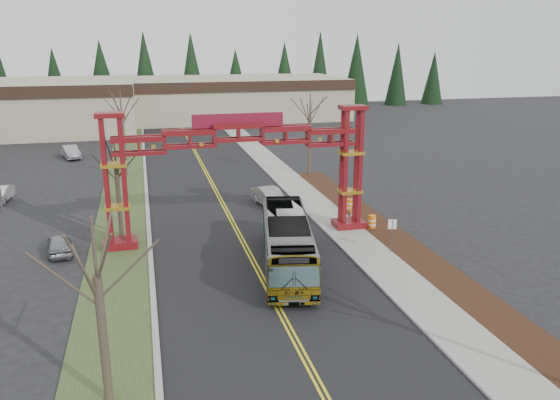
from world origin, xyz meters
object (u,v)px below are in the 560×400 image
object	(u,v)px
street_sign	(392,229)
bare_tree_median_far	(121,113)
transit_bus	(287,243)
barrel_mid	(354,213)
parked_car_near_a	(60,244)
bare_tree_median_mid	(116,169)
bare_tree_right_far	(310,115)
parked_car_near_b	(0,194)
parked_car_far_a	(71,152)
gateway_arch	(239,153)
barrel_south	(372,222)
silver_sedan	(270,197)
barrel_north	(349,205)
bare_tree_median_near	(97,277)
retail_building_east	(234,98)

from	to	relation	value
street_sign	bare_tree_median_far	bearing A→B (deg)	122.81
transit_bus	bare_tree_median_far	size ratio (longest dim) A/B	1.34
transit_bus	barrel_mid	bearing A→B (deg)	57.65
parked_car_near_a	street_sign	distance (m)	21.26
bare_tree_median_mid	bare_tree_right_far	world-z (taller)	bare_tree_right_far
parked_car_near_b	parked_car_far_a	bearing A→B (deg)	83.22
barrel_mid	parked_car_near_a	bearing A→B (deg)	-174.82
gateway_arch	bare_tree_median_far	world-z (taller)	gateway_arch
parked_car_near_b	barrel_south	size ratio (longest dim) A/B	3.76
transit_bus	parked_car_near_b	xyz separation A→B (m)	(-20.02, 19.52, -0.94)
parked_car_far_a	barrel_mid	bearing A→B (deg)	-68.71
transit_bus	barrel_south	distance (m)	9.43
bare_tree_median_far	barrel_mid	bearing A→B (deg)	-47.63
silver_sedan	barrel_mid	size ratio (longest dim) A/B	4.54
parked_car_near_a	barrel_south	size ratio (longest dim) A/B	3.59
street_sign	barrel_north	world-z (taller)	street_sign
bare_tree_median_near	parked_car_near_b	bearing A→B (deg)	108.72
silver_sedan	bare_tree_median_far	xyz separation A→B (m)	(-11.73, 13.76, 5.58)
transit_bus	street_sign	size ratio (longest dim) A/B	4.91
parked_car_near_b	bare_tree_median_far	xyz separation A→B (m)	(10.22, 7.00, 5.68)
bare_tree_median_far	barrel_south	size ratio (longest dim) A/B	8.20
gateway_arch	silver_sedan	world-z (taller)	gateway_arch
retail_building_east	bare_tree_median_near	size ratio (longest dim) A/B	5.17
gateway_arch	bare_tree_right_far	distance (m)	19.15
retail_building_east	bare_tree_median_near	distance (m)	80.46
bare_tree_median_mid	bare_tree_right_far	bearing A→B (deg)	37.85
parked_car_far_a	barrel_mid	xyz separation A→B (m)	(23.59, -29.52, -0.24)
retail_building_east	bare_tree_right_far	world-z (taller)	bare_tree_right_far
gateway_arch	bare_tree_median_far	bearing A→B (deg)	111.12
gateway_arch	parked_car_near_b	world-z (taller)	gateway_arch
transit_bus	silver_sedan	size ratio (longest dim) A/B	2.51
retail_building_east	street_sign	xyz separation A→B (m)	(-1.20, -67.30, -1.84)
parked_car_near_a	bare_tree_median_far	bearing A→B (deg)	-109.54
bare_tree_median_near	bare_tree_median_mid	size ratio (longest dim) A/B	1.07
transit_bus	barrel_south	size ratio (longest dim) A/B	10.96
barrel_south	barrel_mid	size ratio (longest dim) A/B	1.04
retail_building_east	parked_car_far_a	bearing A→B (deg)	-128.65
bare_tree_median_mid	street_sign	xyz separation A→B (m)	(16.80, -7.69, -3.13)
bare_tree_median_mid	barrel_mid	xyz separation A→B (m)	(17.16, -0.44, -4.30)
transit_bus	parked_car_far_a	xyz separation A→B (m)	(-16.22, 37.22, -0.85)
bare_tree_median_far	bare_tree_right_far	bearing A→B (deg)	-13.69
bare_tree_median_mid	barrel_north	world-z (taller)	bare_tree_median_mid
transit_bus	bare_tree_right_far	bearing A→B (deg)	81.03
barrel_north	parked_car_near_b	bearing A→B (deg)	160.52
street_sign	barrel_north	bearing A→B (deg)	85.39
parked_car_far_a	bare_tree_median_far	distance (m)	13.68
bare_tree_median_near	barrel_north	distance (m)	27.25
bare_tree_median_far	street_sign	bearing A→B (deg)	-57.19
transit_bus	parked_car_near_a	bearing A→B (deg)	168.16
bare_tree_median_far	barrel_south	distance (m)	28.19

